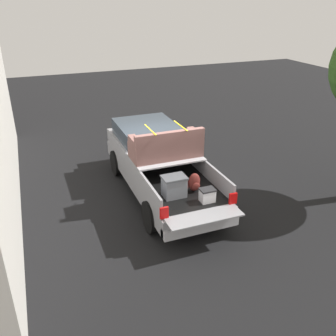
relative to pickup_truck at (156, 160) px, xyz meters
The scene contains 3 objects.
ground_plane 1.01m from the pickup_truck, behind, with size 40.00×40.00×0.00m, color black.
pickup_truck is the anchor object (origin of this frame).
building_facade 4.32m from the pickup_truck, 81.24° to the left, with size 11.47×0.36×3.97m, color silver.
Camera 1 is at (-9.18, 3.35, 5.44)m, focal length 39.43 mm.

